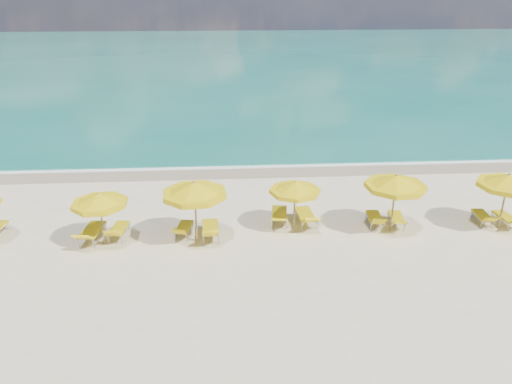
{
  "coord_description": "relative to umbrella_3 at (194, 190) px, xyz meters",
  "views": [
    {
      "loc": [
        -1.29,
        -17.8,
        9.41
      ],
      "look_at": [
        0.0,
        1.5,
        1.2
      ],
      "focal_mm": 35.0,
      "sensor_mm": 36.0,
      "label": 1
    }
  ],
  "objects": [
    {
      "name": "lounger_4_left",
      "position": [
        3.39,
        1.41,
        -1.94
      ],
      "size": [
        0.87,
        2.04,
        0.76
      ],
      "rotation": [
        0.0,
        0.0,
        -0.12
      ],
      "color": "#A5A8AD",
      "rests_on": "ground"
    },
    {
      "name": "umbrella_2",
      "position": [
        -3.56,
        0.05,
        -0.34
      ],
      "size": [
        2.82,
        2.82,
        2.15
      ],
      "rotation": [
        0.0,
        0.0,
        0.43
      ],
      "color": "#98794C",
      "rests_on": "ground"
    },
    {
      "name": "umbrella_5",
      "position": [
        7.85,
        0.38,
        -0.06
      ],
      "size": [
        3.04,
        3.04,
        2.48
      ],
      "rotation": [
        0.0,
        0.0,
        -0.29
      ],
      "color": "#98794C",
      "rests_on": "ground"
    },
    {
      "name": "lounger_2_right",
      "position": [
        -3.1,
        0.54,
        -1.96
      ],
      "size": [
        0.74,
        1.74,
        0.79
      ],
      "rotation": [
        0.0,
        0.0,
        -0.1
      ],
      "color": "#A5A8AD",
      "rests_on": "ground"
    },
    {
      "name": "whitecap_far",
      "position": [
        10.45,
        24.45,
        -2.17
      ],
      "size": [
        18.0,
        0.3,
        0.05
      ],
      "primitive_type": "cube",
      "color": "white",
      "rests_on": "ground"
    },
    {
      "name": "umbrella_6",
      "position": [
        12.37,
        0.31,
        -0.11
      ],
      "size": [
        2.88,
        2.88,
        2.42
      ],
      "rotation": [
        0.0,
        0.0,
        -0.23
      ],
      "color": "#98794C",
      "rests_on": "ground"
    },
    {
      "name": "lounger_6_left",
      "position": [
        11.91,
        0.8,
        -1.98
      ],
      "size": [
        0.64,
        1.62,
        0.73
      ],
      "rotation": [
        0.0,
        0.0,
        -0.07
      ],
      "color": "#A5A8AD",
      "rests_on": "ground"
    },
    {
      "name": "lounger_4_right",
      "position": [
        4.47,
        1.21,
        -1.93
      ],
      "size": [
        0.82,
        2.05,
        0.85
      ],
      "rotation": [
        0.0,
        0.0,
        0.09
      ],
      "color": "#A5A8AD",
      "rests_on": "ground"
    },
    {
      "name": "foam_line",
      "position": [
        2.45,
        8.65,
        -2.17
      ],
      "size": [
        120.0,
        1.2,
        0.03
      ],
      "primitive_type": "cube",
      "color": "white",
      "rests_on": "ground"
    },
    {
      "name": "lounger_2_left",
      "position": [
        -4.09,
        0.35,
        -1.93
      ],
      "size": [
        0.88,
        2.08,
        0.87
      ],
      "rotation": [
        0.0,
        0.0,
        -0.11
      ],
      "color": "#A5A8AD",
      "rests_on": "ground"
    },
    {
      "name": "lounger_3_right",
      "position": [
        0.54,
        0.27,
        -1.93
      ],
      "size": [
        0.72,
        1.95,
        0.88
      ],
      "rotation": [
        0.0,
        0.0,
        0.04
      ],
      "color": "#A5A8AD",
      "rests_on": "ground"
    },
    {
      "name": "umbrella_4",
      "position": [
        3.94,
        0.86,
        -0.38
      ],
      "size": [
        2.13,
        2.13,
        2.1
      ],
      "rotation": [
        0.0,
        0.0,
        -0.02
      ],
      "color": "#98794C",
      "rests_on": "ground"
    },
    {
      "name": "whitecap_near",
      "position": [
        -3.55,
        17.45,
        -2.17
      ],
      "size": [
        14.0,
        0.36,
        0.05
      ],
      "primitive_type": "cube",
      "color": "white",
      "rests_on": "ground"
    },
    {
      "name": "umbrella_3",
      "position": [
        0.0,
        0.0,
        0.0
      ],
      "size": [
        3.17,
        3.17,
        2.55
      ],
      "rotation": [
        0.0,
        0.0,
        -0.31
      ],
      "color": "#98794C",
      "rests_on": "ground"
    },
    {
      "name": "lounger_3_left",
      "position": [
        -0.54,
        0.53,
        -1.97
      ],
      "size": [
        0.79,
        1.64,
        0.76
      ],
      "rotation": [
        0.0,
        0.0,
        -0.17
      ],
      "color": "#A5A8AD",
      "rests_on": "ground"
    },
    {
      "name": "ground_plane",
      "position": [
        2.45,
        0.45,
        -2.17
      ],
      "size": [
        120.0,
        120.0,
        0.0
      ],
      "primitive_type": "plane",
      "color": "beige"
    },
    {
      "name": "lounger_5_left",
      "position": [
        7.33,
        0.88,
        -1.96
      ],
      "size": [
        0.71,
        1.7,
        0.8
      ],
      "rotation": [
        0.0,
        0.0,
        -0.09
      ],
      "color": "#A5A8AD",
      "rests_on": "ground"
    },
    {
      "name": "wet_sand_band",
      "position": [
        2.45,
        7.85,
        -2.17
      ],
      "size": [
        120.0,
        2.6,
        0.01
      ],
      "primitive_type": "cube",
      "color": "tan",
      "rests_on": "ground"
    },
    {
      "name": "lounger_6_right",
      "position": [
        12.82,
        0.59,
        -1.97
      ],
      "size": [
        0.69,
        1.67,
        0.74
      ],
      "rotation": [
        0.0,
        0.0,
        0.1
      ],
      "color": "#A5A8AD",
      "rests_on": "ground"
    },
    {
      "name": "lounger_5_right",
      "position": [
        8.23,
        0.85,
        -1.97
      ],
      "size": [
        0.8,
        1.76,
        0.64
      ],
      "rotation": [
        0.0,
        0.0,
        -0.15
      ],
      "color": "#A5A8AD",
      "rests_on": "ground"
    },
    {
      "name": "ocean",
      "position": [
        2.45,
        48.45,
        -2.17
      ],
      "size": [
        120.0,
        80.0,
        0.3
      ],
      "primitive_type": "cube",
      "color": "#116555",
      "rests_on": "ground"
    }
  ]
}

